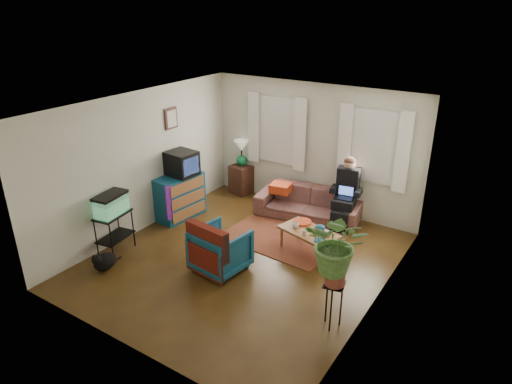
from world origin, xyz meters
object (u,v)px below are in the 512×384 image
Objects in this scene: armchair at (221,248)px; coffee_table at (308,241)px; dresser at (180,196)px; plant_stand at (333,305)px; aquarium_stand at (115,233)px; sofa at (308,199)px; side_table at (242,179)px.

armchair is 0.79× the size of coffee_table.
dresser is 1.46× the size of plant_stand.
aquarium_stand is 1.07× the size of plant_stand.
plant_stand is at bearing 178.36° from armchair.
armchair is 1.18× the size of plant_stand.
armchair is at bearing -24.97° from dresser.
armchair reaches higher than aquarium_stand.
plant_stand is at bearing -13.94° from dresser.
armchair is (1.85, -1.11, -0.04)m from dresser.
plant_stand is (1.78, -2.79, -0.07)m from sofa.
coffee_table is at bearing -120.20° from armchair.
dresser reaches higher than armchair.
side_table is at bearing 139.10° from plant_stand.
aquarium_stand reaches higher than plant_stand.
side_table is (-1.82, 0.32, -0.08)m from sofa.
sofa is at bearing -90.18° from armchair.
dresser is 4.19m from plant_stand.
aquarium_stand is 3.95m from plant_stand.
sofa is at bearing -10.04° from side_table.
aquarium_stand reaches higher than coffee_table.
side_table is 0.90× the size of aquarium_stand.
armchair is at bearing -61.64° from side_table.
plant_stand is at bearing -40.90° from side_table.
aquarium_stand is at bearing -84.40° from dresser.
sofa reaches higher than aquarium_stand.
armchair is (1.86, 0.54, 0.04)m from aquarium_stand.
plant_stand is (1.14, -1.56, 0.13)m from coffee_table.
dresser is 1.65m from aquarium_stand.
armchair is at bearing 171.40° from plant_stand.
dresser is (-2.16, -1.37, 0.04)m from sofa.
sofa is 2.85× the size of aquarium_stand.
plant_stand is at bearing -38.50° from coffee_table.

